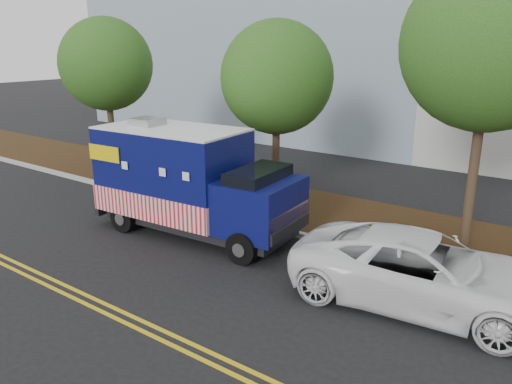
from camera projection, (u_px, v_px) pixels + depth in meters
The scene contains 11 objects.
ground at pixel (208, 234), 14.89m from camera, with size 120.00×120.00×0.00m, color black.
curb at pixel (236, 219), 15.96m from camera, with size 120.00×0.18×0.15m, color #9E9E99.
mulch_strip at pixel (273, 202), 17.59m from camera, with size 120.00×4.00×0.15m, color black.
centerline_near at pixel (80, 292), 11.44m from camera, with size 120.00×0.10×0.01m, color gold.
centerline_far at pixel (70, 296), 11.25m from camera, with size 120.00×0.10×0.01m, color gold.
tree_a at pixel (106, 65), 19.90m from camera, with size 3.68×3.68×6.47m.
tree_b at pixel (277, 78), 16.61m from camera, with size 3.78×3.78×6.25m.
tree_c at pixel (490, 44), 12.29m from camera, with size 4.39×4.39×7.67m.
sign_post at pixel (181, 168), 17.66m from camera, with size 0.06×0.06×2.40m, color #473828.
food_truck at pixel (188, 184), 14.66m from camera, with size 6.45×2.77×3.33m.
white_car at pixel (423, 271), 10.72m from camera, with size 2.60×5.65×1.57m, color white.
Camera 1 is at (9.30, -10.41, 5.53)m, focal length 35.00 mm.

